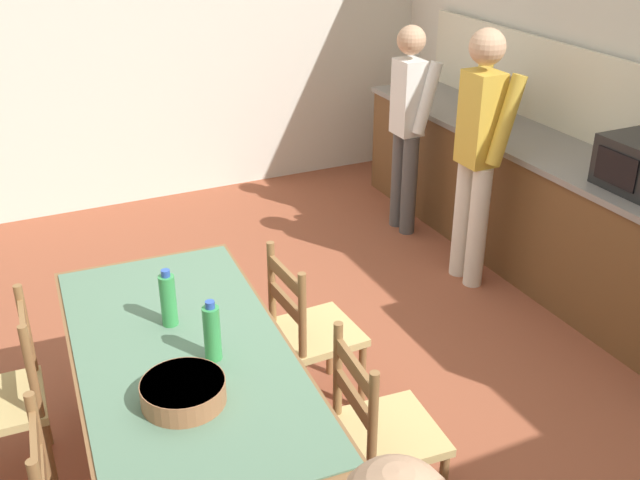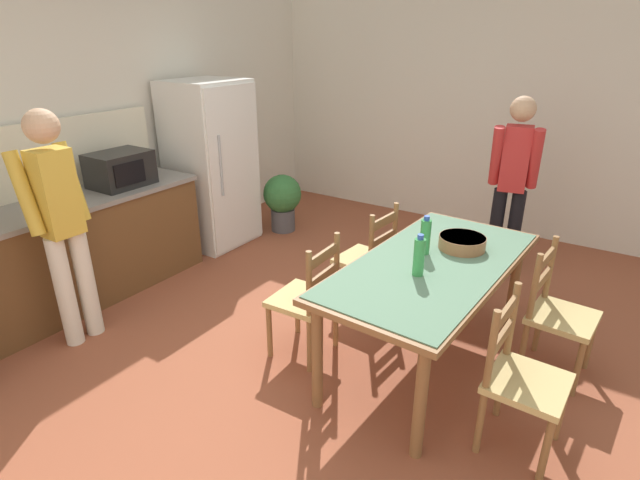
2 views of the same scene
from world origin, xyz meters
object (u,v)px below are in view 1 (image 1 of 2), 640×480
(chair_side_far_right, at_px, (382,432))
(chair_side_far_left, at_px, (311,332))
(serving_bowl, at_px, (183,390))
(chair_side_near_left, at_px, (7,400))
(paper_bag, at_px, (491,98))
(person_at_sink, at_px, (408,120))
(bottle_near_centre, at_px, (168,299))
(bottle_off_centre, at_px, (212,332))
(dining_table, at_px, (184,369))
(person_at_counter, at_px, (479,147))

(chair_side_far_right, xyz_separation_m, chair_side_far_left, (-0.82, 0.04, 0.00))
(serving_bowl, height_order, chair_side_near_left, chair_side_near_left)
(paper_bag, height_order, person_at_sink, person_at_sink)
(bottle_near_centre, relative_size, person_at_sink, 0.17)
(paper_bag, distance_m, person_at_sink, 0.62)
(paper_bag, bearing_deg, bottle_near_centre, -62.17)
(chair_side_near_left, bearing_deg, person_at_sink, 120.03)
(bottle_off_centre, relative_size, chair_side_far_left, 0.30)
(bottle_near_centre, bearing_deg, chair_side_far_left, 100.76)
(serving_bowl, xyz_separation_m, chair_side_near_left, (-0.77, -0.63, -0.39))
(serving_bowl, height_order, chair_side_far_right, chair_side_far_right)
(dining_table, bearing_deg, bottle_near_centre, 176.89)
(chair_side_near_left, xyz_separation_m, chair_side_far_right, (0.91, 1.42, 0.00))
(chair_side_far_left, height_order, person_at_sink, person_at_sink)
(bottle_off_centre, xyz_separation_m, person_at_sink, (-2.14, 2.22, -0.01))
(paper_bag, xyz_separation_m, bottle_off_centre, (1.81, -2.72, -0.18))
(paper_bag, xyz_separation_m, dining_table, (1.71, -2.82, -0.39))
(paper_bag, bearing_deg, person_at_counter, -42.08)
(paper_bag, distance_m, chair_side_far_left, 2.55)
(paper_bag, relative_size, person_at_sink, 0.23)
(paper_bag, xyz_separation_m, person_at_counter, (0.57, -0.51, -0.12))
(dining_table, distance_m, chair_side_far_left, 0.88)
(bottle_near_centre, bearing_deg, serving_bowl, -9.93)
(bottle_near_centre, distance_m, chair_side_far_right, 1.08)
(chair_side_near_left, relative_size, person_at_counter, 0.53)
(paper_bag, xyz_separation_m, bottle_near_centre, (1.48, -2.81, -0.18))
(paper_bag, xyz_separation_m, serving_bowl, (2.03, -2.90, -0.26))
(serving_bowl, bearing_deg, chair_side_near_left, -140.98)
(person_at_sink, xyz_separation_m, person_at_counter, (0.90, -0.02, 0.07))
(bottle_off_centre, height_order, chair_side_far_left, bottle_off_centre)
(person_at_sink, bearing_deg, person_at_counter, -91.23)
(bottle_near_centre, height_order, person_at_sink, person_at_sink)
(serving_bowl, xyz_separation_m, chair_side_far_right, (0.13, 0.79, -0.39))
(serving_bowl, relative_size, chair_side_near_left, 0.35)
(dining_table, relative_size, chair_side_near_left, 2.07)
(chair_side_far_right, bearing_deg, dining_table, 62.03)
(person_at_sink, bearing_deg, serving_bowl, -135.58)
(person_at_sink, distance_m, person_at_counter, 0.90)
(bottle_near_centre, relative_size, chair_side_far_right, 0.30)
(person_at_sink, bearing_deg, chair_side_near_left, -152.34)
(dining_table, relative_size, person_at_sink, 1.18)
(chair_side_near_left, bearing_deg, chair_side_far_left, 89.11)
(paper_bag, height_order, chair_side_far_right, paper_bag)
(paper_bag, bearing_deg, serving_bowl, -55.04)
(serving_bowl, bearing_deg, person_at_sink, 134.42)
(chair_side_far_right, bearing_deg, person_at_counter, -40.46)
(bottle_off_centre, distance_m, person_at_counter, 2.53)
(dining_table, xyz_separation_m, chair_side_near_left, (-0.45, -0.71, -0.25))
(person_at_counter, bearing_deg, chair_side_far_left, -153.49)
(chair_side_near_left, relative_size, chair_side_far_left, 1.00)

